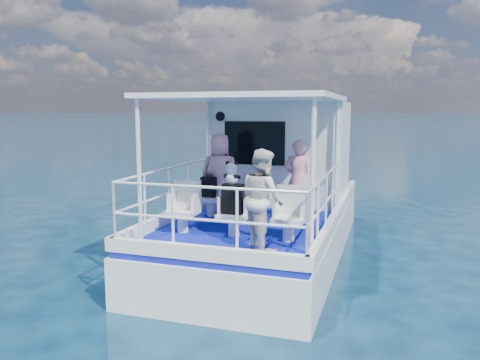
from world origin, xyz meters
name	(u,v)px	position (x,y,z in m)	size (l,w,h in m)	color
ground	(253,268)	(0.00, 0.00, 0.00)	(2000.00, 2000.00, 0.00)	#061C31
hull	(266,253)	(0.00, 1.00, 0.00)	(3.00, 7.00, 1.60)	white
deck	(267,213)	(0.00, 1.00, 0.85)	(2.90, 6.90, 0.10)	#091287
cabin	(281,152)	(0.00, 2.30, 2.00)	(2.85, 2.00, 2.20)	white
canopy	(250,98)	(0.00, -0.20, 3.14)	(3.00, 3.20, 0.08)	white
canopy_posts	(249,163)	(0.00, -0.25, 2.00)	(2.77, 2.97, 2.20)	white
railings	(244,200)	(0.00, -0.58, 1.40)	(2.84, 3.59, 1.00)	white
seat_port_fwd	(211,206)	(-0.90, 0.20, 1.09)	(0.48, 0.46, 0.38)	white
seat_center_fwd	(256,209)	(0.00, 0.20, 1.09)	(0.48, 0.46, 0.38)	white
seat_stbd_fwd	(303,212)	(0.90, 0.20, 1.09)	(0.48, 0.46, 0.38)	white
seat_port_aft	(183,221)	(-0.90, -1.10, 1.09)	(0.48, 0.46, 0.38)	white
seat_center_aft	(234,225)	(0.00, -1.10, 1.09)	(0.48, 0.46, 0.38)	white
seat_stbd_aft	(289,229)	(0.90, -1.10, 1.09)	(0.48, 0.46, 0.38)	white
passenger_port_fwd	(220,174)	(-0.78, 0.37, 1.69)	(0.59, 0.42, 1.59)	pink
passenger_stbd_fwd	(298,180)	(0.74, 0.45, 1.65)	(0.54, 0.36, 1.49)	#CC848E
passenger_stbd_aft	(263,199)	(0.62, -1.60, 1.64)	(0.72, 0.56, 1.47)	beige
backpack_port	(209,187)	(-0.93, 0.17, 1.47)	(0.29, 0.16, 0.38)	black
backpack_center	(233,199)	(-0.01, -1.13, 1.52)	(0.32, 0.18, 0.48)	black
compact_camera	(209,176)	(-0.92, 0.15, 1.69)	(0.10, 0.06, 0.06)	black
panda	(232,173)	(-0.02, -1.13, 1.94)	(0.23, 0.20, 0.36)	silver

